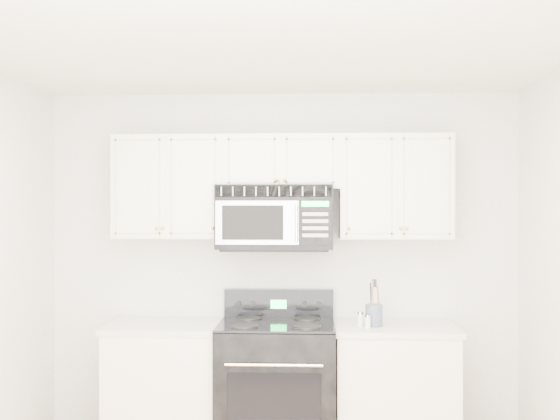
{
  "coord_description": "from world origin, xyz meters",
  "views": [
    {
      "loc": [
        0.23,
        -3.52,
        1.76
      ],
      "look_at": [
        0.0,
        1.3,
        1.73
      ],
      "focal_mm": 45.0,
      "sensor_mm": 36.0,
      "label": 1
    }
  ],
  "objects": [
    {
      "name": "shaker_salt",
      "position": [
        0.56,
        1.35,
        0.97
      ],
      "size": [
        0.04,
        0.04,
        0.1
      ],
      "color": "silver",
      "rests_on": "base_cabinet_right"
    },
    {
      "name": "room",
      "position": [
        0.0,
        0.0,
        1.3
      ],
      "size": [
        3.51,
        3.51,
        2.61
      ],
      "color": "#A06D49",
      "rests_on": "ground"
    },
    {
      "name": "base_cabinet_left",
      "position": [
        -0.8,
        1.44,
        0.43
      ],
      "size": [
        0.86,
        0.65,
        0.92
      ],
      "color": "white",
      "rests_on": "ground"
    },
    {
      "name": "shaker_pepper",
      "position": [
        0.6,
        1.29,
        0.97
      ],
      "size": [
        0.04,
        0.04,
        0.09
      ],
      "color": "silver",
      "rests_on": "base_cabinet_right"
    },
    {
      "name": "microwave",
      "position": [
        -0.05,
        1.54,
        1.68
      ],
      "size": [
        0.83,
        0.46,
        0.46
      ],
      "color": "black",
      "rests_on": "ground"
    },
    {
      "name": "upper_cabinets",
      "position": [
        -0.0,
        1.58,
        1.93
      ],
      "size": [
        2.44,
        0.37,
        0.75
      ],
      "color": "white",
      "rests_on": "ground"
    },
    {
      "name": "range",
      "position": [
        -0.03,
        1.41,
        0.48
      ],
      "size": [
        0.81,
        0.74,
        1.13
      ],
      "color": "black",
      "rests_on": "ground"
    },
    {
      "name": "utensil_crock",
      "position": [
        0.65,
        1.38,
        1.0
      ],
      "size": [
        0.12,
        0.12,
        0.32
      ],
      "color": "#4A586E",
      "rests_on": "base_cabinet_right"
    },
    {
      "name": "base_cabinet_right",
      "position": [
        0.8,
        1.44,
        0.43
      ],
      "size": [
        0.86,
        0.65,
        0.92
      ],
      "color": "white",
      "rests_on": "ground"
    }
  ]
}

